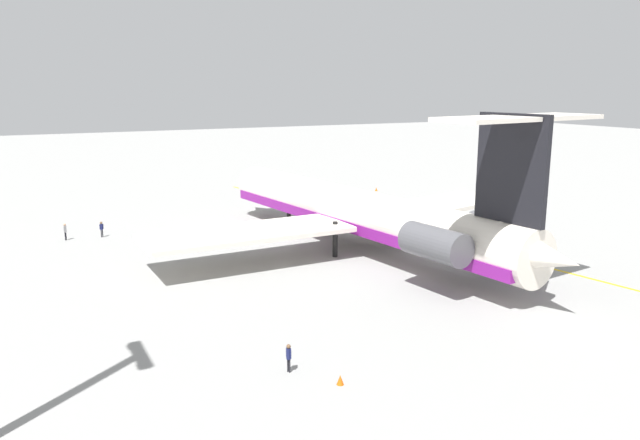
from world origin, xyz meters
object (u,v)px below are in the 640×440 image
(main_jetliner, at_px, (365,213))
(ground_crew_near_nose, at_px, (65,230))
(ground_crew_near_tail, at_px, (102,227))
(safety_cone_wingtip, at_px, (376,189))
(ground_crew_portside, at_px, (289,355))
(safety_cone_nose, at_px, (340,380))

(main_jetliner, relative_size, ground_crew_near_nose, 26.36)
(main_jetliner, height_order, ground_crew_near_tail, main_jetliner)
(ground_crew_near_tail, bearing_deg, safety_cone_wingtip, 88.39)
(ground_crew_portside, height_order, safety_cone_wingtip, ground_crew_portside)
(ground_crew_near_nose, bearing_deg, main_jetliner, -3.59)
(main_jetliner, relative_size, ground_crew_portside, 28.49)
(main_jetliner, height_order, ground_crew_portside, main_jetliner)
(main_jetliner, bearing_deg, safety_cone_wingtip, -41.21)
(main_jetliner, relative_size, ground_crew_near_tail, 27.93)
(ground_crew_near_nose, bearing_deg, ground_crew_portside, -46.34)
(main_jetliner, distance_m, ground_crew_near_nose, 31.06)
(safety_cone_wingtip, bearing_deg, ground_crew_portside, 143.24)
(safety_cone_nose, bearing_deg, safety_cone_wingtip, -33.99)
(ground_crew_portside, xyz_separation_m, safety_cone_wingtip, (49.26, -36.80, -0.78))
(safety_cone_nose, bearing_deg, main_jetliner, -33.86)
(ground_crew_near_tail, distance_m, ground_crew_portside, 37.88)
(main_jetliner, xyz_separation_m, ground_crew_portside, (-20.19, 17.13, -2.70))
(ground_crew_near_nose, xyz_separation_m, ground_crew_portside, (-37.96, -8.22, -0.08))
(ground_crew_portside, relative_size, safety_cone_wingtip, 3.02)
(ground_crew_near_nose, xyz_separation_m, ground_crew_near_tail, (-0.37, -3.54, -0.06))
(ground_crew_portside, distance_m, safety_cone_wingtip, 61.49)
(ground_crew_near_nose, relative_size, safety_cone_wingtip, 3.26)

